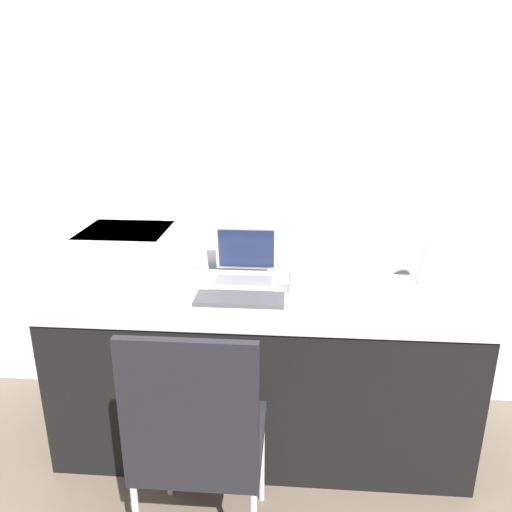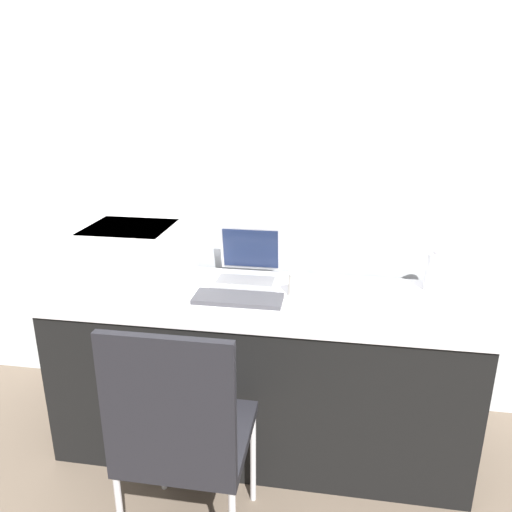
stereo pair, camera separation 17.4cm
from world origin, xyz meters
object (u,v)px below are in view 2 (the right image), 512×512
(printer, at_px, (134,252))
(metal_pitcher, at_px, (438,270))
(laptop_left, at_px, (248,269))
(coffee_cup, at_px, (296,284))
(chair, at_px, (182,430))
(external_keyboard, at_px, (238,299))

(printer, distance_m, metal_pitcher, 1.40)
(laptop_left, xyz_separation_m, metal_pitcher, (0.88, -0.00, 0.05))
(printer, xyz_separation_m, coffee_cup, (0.76, -0.02, -0.10))
(laptop_left, bearing_deg, chair, -94.60)
(chair, bearing_deg, coffee_cup, 65.83)
(printer, xyz_separation_m, metal_pitcher, (1.39, 0.15, -0.06))
(metal_pitcher, bearing_deg, coffee_cup, -165.32)
(laptop_left, xyz_separation_m, external_keyboard, (0.00, -0.26, -0.04))
(metal_pitcher, bearing_deg, external_keyboard, -163.51)
(printer, height_order, coffee_cup, printer)
(external_keyboard, bearing_deg, coffee_cup, 20.94)
(coffee_cup, bearing_deg, chair, -114.17)
(printer, height_order, external_keyboard, printer)
(laptop_left, relative_size, chair, 0.31)
(printer, xyz_separation_m, chair, (0.44, -0.73, -0.37))
(coffee_cup, xyz_separation_m, metal_pitcher, (0.63, 0.16, 0.04))
(metal_pitcher, height_order, chair, metal_pitcher)
(external_keyboard, relative_size, coffee_cup, 3.46)
(external_keyboard, bearing_deg, laptop_left, 90.78)
(printer, bearing_deg, external_keyboard, -12.23)
(external_keyboard, distance_m, coffee_cup, 0.27)
(coffee_cup, height_order, chair, chair)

